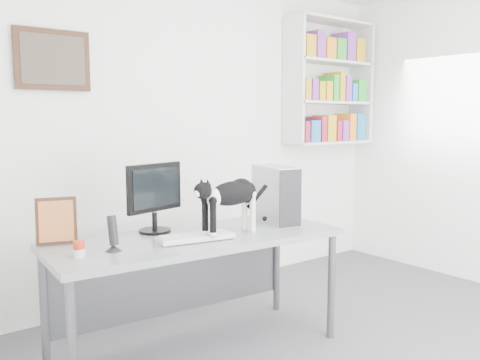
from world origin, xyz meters
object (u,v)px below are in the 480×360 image
(bookshelf, at_px, (330,82))
(pc_tower, at_px, (276,194))
(monitor, at_px, (154,197))
(cat, at_px, (231,207))
(leaning_print, at_px, (56,220))
(soup_can, at_px, (79,249))
(speaker, at_px, (113,233))
(desk, at_px, (197,295))
(keyboard, at_px, (195,237))

(bookshelf, distance_m, pc_tower, 1.98)
(monitor, bearing_deg, bookshelf, 2.50)
(pc_tower, height_order, cat, pc_tower)
(leaning_print, relative_size, cat, 0.49)
(bookshelf, xyz_separation_m, soup_can, (-2.95, -0.94, -1.04))
(monitor, distance_m, speaker, 0.51)
(pc_tower, xyz_separation_m, soup_can, (-1.43, -0.04, -0.15))
(bookshelf, height_order, soup_can, bookshelf)
(desk, bearing_deg, speaker, -172.73)
(bookshelf, bearing_deg, pc_tower, -149.42)
(desk, xyz_separation_m, keyboard, (-0.07, -0.09, 0.40))
(leaning_print, bearing_deg, speaker, -42.88)
(desk, relative_size, leaning_print, 6.45)
(soup_can, height_order, cat, cat)
(monitor, height_order, speaker, monitor)
(monitor, distance_m, leaning_print, 0.61)
(soup_can, relative_size, cat, 0.15)
(desk, xyz_separation_m, leaning_print, (-0.76, 0.33, 0.52))
(monitor, height_order, keyboard, monitor)
(keyboard, bearing_deg, bookshelf, 34.32)
(desk, distance_m, cat, 0.60)
(cat, bearing_deg, soup_can, 164.33)
(cat, bearing_deg, leaning_print, 143.85)
(cat, bearing_deg, monitor, 122.01)
(keyboard, xyz_separation_m, cat, (0.24, -0.04, 0.16))
(monitor, xyz_separation_m, cat, (0.34, -0.37, -0.05))
(bookshelf, bearing_deg, keyboard, -156.26)
(speaker, height_order, cat, cat)
(speaker, bearing_deg, cat, -17.56)
(monitor, relative_size, pc_tower, 1.15)
(keyboard, xyz_separation_m, pc_tower, (0.73, 0.09, 0.18))
(monitor, height_order, leaning_print, monitor)
(desk, bearing_deg, leaning_print, 160.98)
(pc_tower, relative_size, soup_can, 4.48)
(bookshelf, height_order, cat, bookshelf)
(desk, height_order, pc_tower, pc_tower)
(monitor, bearing_deg, leaning_print, 158.84)
(soup_can, bearing_deg, monitor, 25.06)
(keyboard, bearing_deg, pc_tower, 17.77)
(speaker, xyz_separation_m, leaning_print, (-0.19, 0.36, 0.04))
(monitor, xyz_separation_m, pc_tower, (0.83, -0.24, -0.03))
(desk, distance_m, leaning_print, 0.98)
(bookshelf, bearing_deg, soup_can, -162.35)
(soup_can, distance_m, cat, 0.95)
(cat, bearing_deg, pc_tower, 4.99)
(keyboard, height_order, speaker, speaker)
(bookshelf, height_order, desk, bookshelf)
(pc_tower, bearing_deg, cat, -152.52)
(leaning_print, height_order, soup_can, leaning_print)
(monitor, relative_size, speaker, 2.18)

